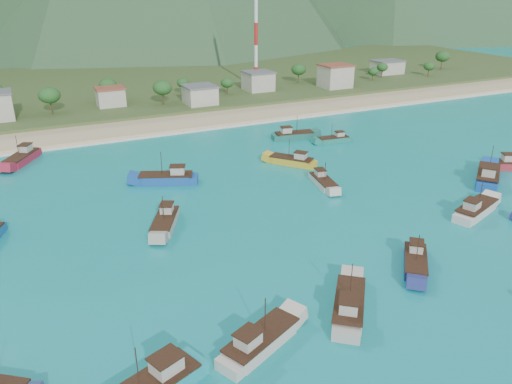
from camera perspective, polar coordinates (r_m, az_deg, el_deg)
name	(u,v)px	position (r m, az deg, el deg)	size (l,w,h in m)	color
ground	(272,263)	(71.91, 1.81, -8.09)	(600.00, 600.00, 0.00)	#0C8A88
beach	(140,128)	(141.53, -13.15, 7.15)	(400.00, 18.00, 1.20)	beige
land	(101,88)	(200.11, -17.30, 11.25)	(400.00, 110.00, 2.40)	#385123
surf_line	(148,137)	(132.61, -12.19, 6.18)	(400.00, 2.50, 0.08)	white
village	(151,92)	(164.02, -11.94, 11.11)	(211.72, 27.68, 7.62)	beige
vegetation	(96,95)	(161.94, -17.81, 10.54)	(278.80, 26.13, 8.36)	#235623
radio_tower	(256,23)	(180.79, 0.00, 18.79)	(1.20, 1.20, 44.84)	red
boat_2	(167,179)	(100.65, -10.11, 1.49)	(12.17, 7.77, 6.94)	#184B9F
boat_3	(349,307)	(62.75, 10.57, -12.77)	(9.75, 10.99, 6.73)	#AEA79C
boat_4	(323,183)	(98.81, 7.67, 1.08)	(4.42, 9.68, 5.52)	beige
boat_6	(476,210)	(93.59, 23.81, -1.92)	(11.72, 6.86, 6.65)	silver
boat_7	(488,177)	(110.01, 24.96, 1.58)	(12.56, 11.12, 7.69)	#1348A3
boat_8	(292,161)	(109.57, 4.16, 3.51)	(8.94, 10.04, 6.16)	gold
boat_10	(260,342)	(56.75, 0.47, -16.78)	(11.29, 7.51, 6.46)	beige
boat_12	(22,159)	(122.25, -25.17, 3.47)	(8.66, 11.67, 6.80)	#AD2339
boat_16	(415,262)	(74.13, 17.74, -7.67)	(8.68, 9.36, 5.83)	navy
boat_18	(165,222)	(83.00, -10.32, -3.42)	(7.46, 10.71, 6.17)	#A6A196
boat_25	(334,140)	(126.72, 8.87, 5.91)	(8.87, 3.38, 5.12)	#1D7D6B
boat_26	(293,136)	(128.19, 4.31, 6.42)	(11.17, 5.10, 6.36)	#1D6357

